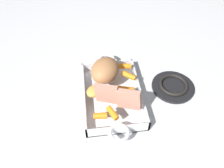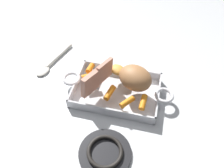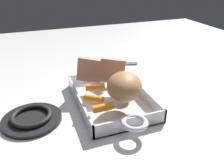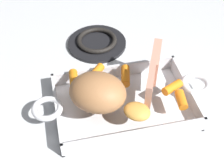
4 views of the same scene
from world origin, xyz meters
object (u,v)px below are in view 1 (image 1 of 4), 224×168
object	(u,v)px
roasting_dish	(112,95)
roast_slice_thick	(107,94)
roast_slice_outer	(129,99)
baby_carrot_northwest	(125,89)
baby_carrot_northeast	(112,113)
potato_whole	(94,91)
baby_carrot_southeast	(129,75)
pork_roast	(105,70)
baby_carrot_center_right	(100,116)
baby_carrot_center_left	(124,66)
stove_burner_rear	(173,86)

from	to	relation	value
roasting_dish	roast_slice_thick	bearing A→B (deg)	154.46
roast_slice_outer	baby_carrot_northwest	xyz separation A→B (m)	(0.07, -0.00, -0.03)
baby_carrot_northeast	baby_carrot_northwest	world-z (taller)	same
baby_carrot_northwest	potato_whole	size ratio (longest dim) A/B	1.01
baby_carrot_southeast	baby_carrot_northeast	bearing A→B (deg)	152.64
pork_roast	baby_carrot_center_right	bearing A→B (deg)	168.90
baby_carrot_southeast	baby_carrot_center_right	xyz separation A→B (m)	(-0.18, 0.13, 0.00)
baby_carrot_center_left	roast_slice_thick	bearing A→B (deg)	151.78
baby_carrot_center_right	baby_carrot_center_left	bearing A→B (deg)	-26.99
potato_whole	stove_burner_rear	bearing A→B (deg)	-84.60
pork_roast	roast_slice_outer	size ratio (longest dim) A/B	1.56
baby_carrot_center_left	potato_whole	size ratio (longest dim) A/B	0.97
baby_carrot_center_left	baby_carrot_southeast	xyz separation A→B (m)	(-0.06, -0.01, -0.00)
roast_slice_outer	potato_whole	size ratio (longest dim) A/B	1.36
baby_carrot_northwest	stove_burner_rear	world-z (taller)	baby_carrot_northwest
baby_carrot_northeast	baby_carrot_center_right	size ratio (longest dim) A/B	1.17
roast_slice_thick	baby_carrot_northeast	xyz separation A→B (m)	(-0.06, -0.01, -0.03)
baby_carrot_northeast	baby_carrot_center_left	world-z (taller)	same
roast_slice_thick	stove_burner_rear	bearing A→B (deg)	-75.56
baby_carrot_center_left	baby_carrot_southeast	bearing A→B (deg)	-168.29
baby_carrot_northeast	baby_carrot_center_right	world-z (taller)	same
roasting_dish	baby_carrot_northwest	bearing A→B (deg)	-107.14
roast_slice_outer	baby_carrot_center_left	distance (m)	0.20
baby_carrot_center_left	pork_roast	bearing A→B (deg)	118.69
roast_slice_thick	baby_carrot_northwest	distance (m)	0.09
stove_burner_rear	baby_carrot_center_left	bearing A→B (deg)	64.50
pork_roast	baby_carrot_center_right	world-z (taller)	pork_roast
baby_carrot_center_left	baby_carrot_southeast	distance (m)	0.06
potato_whole	baby_carrot_northeast	bearing A→B (deg)	-151.53
potato_whole	stove_burner_rear	xyz separation A→B (m)	(0.03, -0.32, -0.05)
baby_carrot_center_right	potato_whole	size ratio (longest dim) A/B	0.75
baby_carrot_northwest	baby_carrot_center_right	xyz separation A→B (m)	(-0.11, 0.10, 0.00)
roasting_dish	baby_carrot_center_right	distance (m)	0.14
baby_carrot_southeast	stove_burner_rear	bearing A→B (deg)	-101.26
pork_roast	potato_whole	size ratio (longest dim) A/B	2.12
roasting_dish	pork_roast	size ratio (longest dim) A/B	3.39
roasting_dish	baby_carrot_northeast	size ratio (longest dim) A/B	8.23
baby_carrot_center_left	potato_whole	xyz separation A→B (m)	(-0.12, 0.13, 0.00)
baby_carrot_northeast	pork_roast	bearing A→B (deg)	1.60
roast_slice_thick	baby_carrot_southeast	size ratio (longest dim) A/B	1.44
baby_carrot_southeast	baby_carrot_center_left	bearing A→B (deg)	11.71
baby_carrot_northwest	baby_carrot_center_left	world-z (taller)	baby_carrot_center_left
roasting_dish	baby_carrot_southeast	size ratio (longest dim) A/B	7.56
baby_carrot_northwest	potato_whole	bearing A→B (deg)	88.31
pork_roast	stove_burner_rear	world-z (taller)	pork_roast
roast_slice_thick	baby_carrot_northwest	size ratio (longest dim) A/B	1.34
roast_slice_thick	potato_whole	bearing A→B (deg)	46.84
baby_carrot_northwest	stove_burner_rear	xyz separation A→B (m)	(0.03, -0.21, -0.05)
roast_slice_outer	stove_burner_rear	world-z (taller)	roast_slice_outer
pork_roast	baby_carrot_northeast	size ratio (longest dim) A/B	2.43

